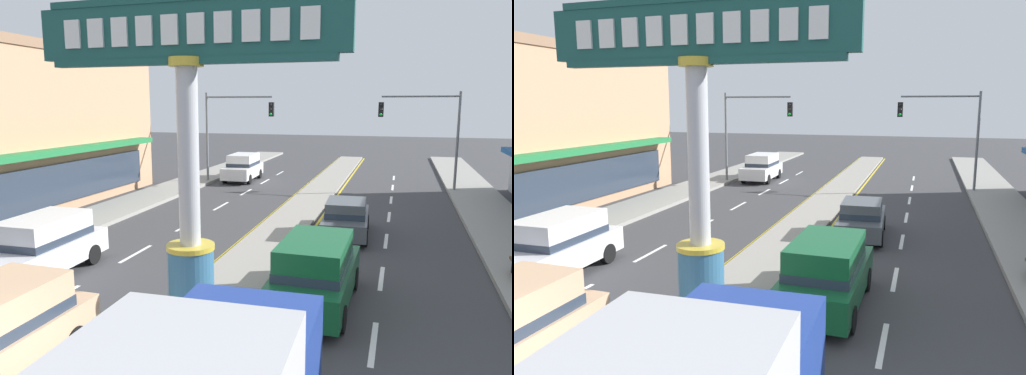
% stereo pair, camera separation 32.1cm
% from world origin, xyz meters
% --- Properties ---
extents(median_strip, '(2.15, 52.00, 0.14)m').
position_xyz_m(median_strip, '(0.00, 18.00, 0.07)').
color(median_strip, gray).
rests_on(median_strip, ground).
extents(sidewalk_left, '(2.90, 60.00, 0.18)m').
position_xyz_m(sidewalk_left, '(-9.12, 16.00, 0.09)').
color(sidewalk_left, gray).
rests_on(sidewalk_left, ground).
extents(sidewalk_right, '(2.90, 60.00, 0.18)m').
position_xyz_m(sidewalk_right, '(9.12, 16.00, 0.09)').
color(sidewalk_right, gray).
rests_on(sidewalk_right, ground).
extents(lane_markings, '(8.89, 52.00, 0.01)m').
position_xyz_m(lane_markings, '(0.00, 16.65, 0.00)').
color(lane_markings, silver).
rests_on(lane_markings, ground).
extents(district_sign, '(7.49, 1.17, 7.67)m').
position_xyz_m(district_sign, '(0.00, 4.47, 4.37)').
color(district_sign, '#33668C').
rests_on(district_sign, median_strip).
extents(traffic_light_left_side, '(4.86, 0.46, 6.20)m').
position_xyz_m(traffic_light_left_side, '(-6.31, 25.12, 4.25)').
color(traffic_light_left_side, slate).
rests_on(traffic_light_left_side, ground).
extents(traffic_light_right_side, '(4.86, 0.46, 6.20)m').
position_xyz_m(traffic_light_right_side, '(6.31, 26.02, 4.25)').
color(traffic_light_right_side, slate).
rests_on(traffic_light_right_side, ground).
extents(suv_near_right_lane, '(2.06, 4.65, 1.90)m').
position_xyz_m(suv_near_right_lane, '(-6.03, 6.40, 0.98)').
color(suv_near_right_lane, silver).
rests_on(suv_near_right_lane, ground).
extents(suv_far_right_lane, '(2.08, 4.66, 1.90)m').
position_xyz_m(suv_far_right_lane, '(-6.03, 26.82, 0.98)').
color(suv_far_right_lane, white).
rests_on(suv_far_right_lane, ground).
extents(suv_mid_left_lane, '(2.01, 4.62, 1.90)m').
position_xyz_m(suv_mid_left_lane, '(2.72, 6.49, 0.98)').
color(suv_mid_left_lane, '#14562D').
rests_on(suv_mid_left_lane, ground).
extents(sedan_kerb_right, '(2.00, 4.38, 1.53)m').
position_xyz_m(sedan_kerb_right, '(2.73, 13.88, 0.79)').
color(sedan_kerb_right, '#4C5156').
rests_on(sedan_kerb_right, ground).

